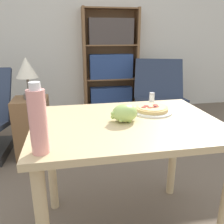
% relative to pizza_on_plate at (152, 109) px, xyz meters
% --- Properties ---
extents(ground_plane, '(14.00, 14.00, 0.00)m').
position_rel_pizza_on_plate_xyz_m(ground_plane, '(-0.22, -0.07, -0.78)').
color(ground_plane, brown).
extents(wall_back, '(8.00, 0.05, 2.60)m').
position_rel_pizza_on_plate_xyz_m(wall_back, '(-0.22, 2.56, 0.52)').
color(wall_back, silver).
rests_on(wall_back, ground_plane).
extents(dining_table, '(1.04, 0.76, 0.77)m').
position_rel_pizza_on_plate_xyz_m(dining_table, '(-0.19, -0.13, -0.14)').
color(dining_table, '#D1B27F').
rests_on(dining_table, ground_plane).
extents(pizza_on_plate, '(0.26, 0.26, 0.04)m').
position_rel_pizza_on_plate_xyz_m(pizza_on_plate, '(0.00, 0.00, 0.00)').
color(pizza_on_plate, white).
rests_on(pizza_on_plate, dining_table).
extents(grape_bunch, '(0.16, 0.11, 0.10)m').
position_rel_pizza_on_plate_xyz_m(grape_bunch, '(-0.21, -0.14, 0.03)').
color(grape_bunch, '#A8CC66').
rests_on(grape_bunch, dining_table).
extents(drink_bottle, '(0.07, 0.07, 0.29)m').
position_rel_pizza_on_plate_xyz_m(drink_bottle, '(-0.63, -0.43, 0.12)').
color(drink_bottle, pink).
rests_on(drink_bottle, dining_table).
extents(salt_shaker, '(0.04, 0.04, 0.07)m').
position_rel_pizza_on_plate_xyz_m(salt_shaker, '(0.07, 0.20, 0.02)').
color(salt_shaker, white).
rests_on(salt_shaker, dining_table).
extents(lounge_chair_far, '(0.87, 0.94, 0.88)m').
position_rel_pizza_on_plate_xyz_m(lounge_chair_far, '(0.78, 1.79, -0.50)').
color(lounge_chair_far, black).
rests_on(lounge_chair_far, ground_plane).
extents(bookshelf, '(0.87, 0.24, 1.62)m').
position_rel_pizza_on_plate_xyz_m(bookshelf, '(0.19, 2.41, -0.02)').
color(bookshelf, brown).
rests_on(bookshelf, ground_plane).
extents(side_table, '(0.34, 0.34, 0.62)m').
position_rel_pizza_on_plate_xyz_m(side_table, '(-0.89, 1.06, -0.47)').
color(side_table, brown).
rests_on(side_table, ground_plane).
extents(table_lamp, '(0.21, 0.21, 0.41)m').
position_rel_pizza_on_plate_xyz_m(table_lamp, '(-0.89, 1.06, 0.13)').
color(table_lamp, '#665B51').
rests_on(table_lamp, side_table).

